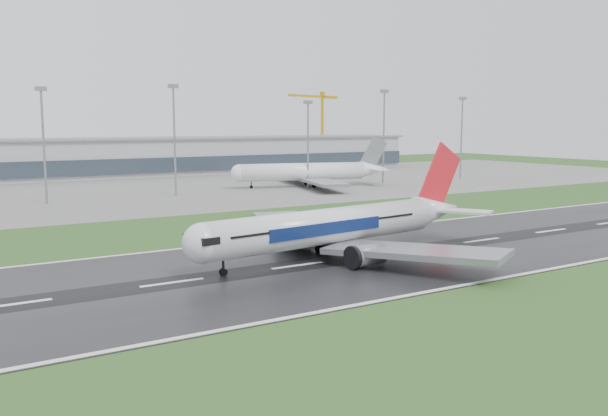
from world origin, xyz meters
TOP-DOWN VIEW (x-y plane):
  - ground at (0.00, 0.00)m, footprint 520.00×520.00m
  - runway at (0.00, 0.00)m, footprint 400.00×45.00m
  - apron at (0.00, 125.00)m, footprint 400.00×130.00m
  - terminal at (0.00, 185.00)m, footprint 240.00×36.00m
  - main_airliner at (-29.35, 2.89)m, footprint 65.22×62.81m
  - parked_airliner at (25.77, 102.25)m, footprint 68.66×65.79m
  - tower_crane at (95.28, 200.00)m, footprint 37.65×13.94m
  - floodmast_1 at (-59.58, 100.00)m, footprint 0.64×0.64m
  - floodmast_2 at (-22.92, 100.00)m, footprint 0.64×0.64m
  - floodmast_3 at (24.06, 100.00)m, footprint 0.64×0.64m
  - floodmast_4 at (56.63, 100.00)m, footprint 0.64×0.64m
  - floodmast_5 at (95.98, 100.00)m, footprint 0.64×0.64m

SIDE VIEW (x-z plane):
  - ground at x=0.00m, z-range 0.00..0.00m
  - apron at x=0.00m, z-range 0.00..0.08m
  - runway at x=0.00m, z-range 0.00..0.10m
  - terminal at x=0.00m, z-range 0.00..15.00m
  - parked_airliner at x=25.77m, z-range 0.08..16.89m
  - main_airliner at x=-29.35m, z-range 0.10..17.41m
  - floodmast_3 at x=24.06m, z-range 0.00..28.22m
  - floodmast_1 at x=-59.58m, z-range 0.00..30.29m
  - floodmast_5 at x=95.98m, z-range 0.00..30.97m
  - floodmast_2 at x=-22.92m, z-range 0.00..32.10m
  - floodmast_4 at x=56.63m, z-range 0.00..32.71m
  - tower_crane at x=95.28m, z-range 0.00..38.84m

